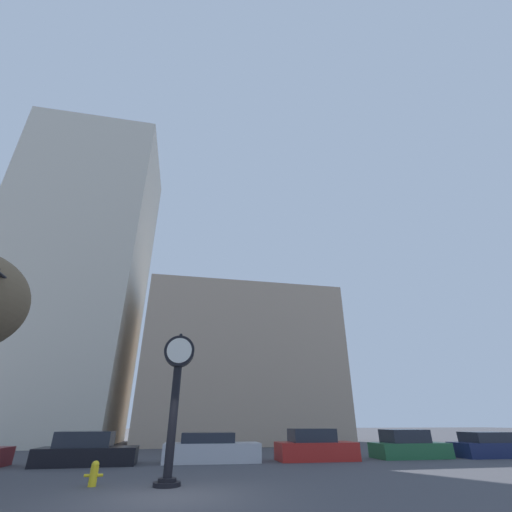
% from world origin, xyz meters
% --- Properties ---
extents(ground_plane, '(200.00, 200.00, 0.00)m').
position_xyz_m(ground_plane, '(0.00, 0.00, 0.00)').
color(ground_plane, '#424247').
extents(building_tall_tower, '(12.33, 12.00, 31.16)m').
position_xyz_m(building_tall_tower, '(-11.57, 24.00, 15.58)').
color(building_tall_tower, beige).
rests_on(building_tall_tower, ground_plane).
extents(building_storefront_row, '(17.68, 12.00, 13.49)m').
position_xyz_m(building_storefront_row, '(5.30, 24.00, 6.75)').
color(building_storefront_row, tan).
rests_on(building_storefront_row, ground_plane).
extents(street_clock, '(1.04, 0.83, 4.64)m').
position_xyz_m(street_clock, '(-0.14, 1.67, 2.91)').
color(street_clock, black).
rests_on(street_clock, ground_plane).
extents(car_black, '(4.31, 2.00, 1.37)m').
position_xyz_m(car_black, '(-3.97, 7.96, 0.57)').
color(car_black, black).
rests_on(car_black, ground_plane).
extents(car_silver, '(4.66, 1.85, 1.29)m').
position_xyz_m(car_silver, '(1.66, 8.11, 0.55)').
color(car_silver, '#BCBCC1').
rests_on(car_silver, ground_plane).
extents(car_red, '(4.00, 1.79, 1.44)m').
position_xyz_m(car_red, '(6.92, 7.98, 0.61)').
color(car_red, red).
rests_on(car_red, ground_plane).
extents(car_green, '(3.96, 1.83, 1.38)m').
position_xyz_m(car_green, '(12.30, 8.18, 0.57)').
color(car_green, '#236038').
rests_on(car_green, ground_plane).
extents(car_navy, '(4.31, 1.99, 1.24)m').
position_xyz_m(car_navy, '(17.12, 7.80, 0.52)').
color(car_navy, '#19234C').
rests_on(car_navy, ground_plane).
extents(fire_hydrant_far, '(0.55, 0.24, 0.68)m').
position_xyz_m(fire_hydrant_far, '(-2.36, 2.07, 0.35)').
color(fire_hydrant_far, yellow).
rests_on(fire_hydrant_far, ground_plane).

